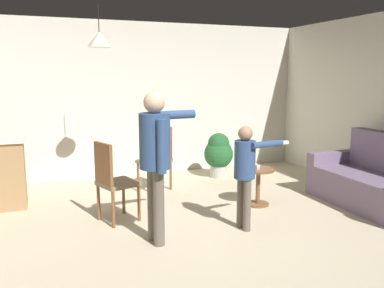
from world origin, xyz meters
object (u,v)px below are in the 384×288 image
person_child (245,166)px  potted_plant_corner (219,153)px  spare_remote_on_table (258,167)px  dining_chair_near_wall (113,179)px  dining_chair_by_counter (158,157)px  side_table_by_couch (258,182)px  couch_floral (376,183)px  person_adult (156,151)px

person_child → potted_plant_corner: person_child is taller
potted_plant_corner → spare_remote_on_table: size_ratio=6.04×
person_child → dining_chair_near_wall: 1.61m
dining_chair_by_counter → spare_remote_on_table: size_ratio=7.69×
side_table_by_couch → dining_chair_by_counter: bearing=133.4°
dining_chair_by_counter → dining_chair_near_wall: 1.41m
dining_chair_by_counter → couch_floral: bearing=-69.7°
couch_floral → dining_chair_by_counter: 3.13m
couch_floral → potted_plant_corner: size_ratio=2.31×
dining_chair_by_counter → dining_chair_near_wall: bearing=-164.2°
potted_plant_corner → spare_remote_on_table: bearing=-95.5°
couch_floral → person_child: 2.11m
dining_chair_by_counter → dining_chair_near_wall: size_ratio=1.00×
couch_floral → side_table_by_couch: couch_floral is taller
dining_chair_by_counter → spare_remote_on_table: bearing=-81.4°
person_adult → dining_chair_by_counter: person_adult is taller
side_table_by_couch → dining_chair_near_wall: 2.00m
person_child → dining_chair_near_wall: person_child is taller
dining_chair_near_wall → spare_remote_on_table: (1.98, -0.07, -0.01)m
couch_floral → spare_remote_on_table: (-1.47, 0.64, 0.21)m
person_adult → couch_floral: bearing=86.4°
person_adult → person_child: 1.09m
person_adult → dining_chair_near_wall: bearing=-162.6°
potted_plant_corner → spare_remote_on_table: potted_plant_corner is taller
side_table_by_couch → person_child: bearing=-129.8°
couch_floral → side_table_by_couch: (-1.46, 0.64, -0.00)m
dining_chair_near_wall → spare_remote_on_table: dining_chair_near_wall is taller
side_table_by_couch → person_adult: person_adult is taller
couch_floral → person_adult: bearing=92.2°
dining_chair_by_counter → spare_remote_on_table: 1.59m
person_child → dining_chair_near_wall: bearing=-126.6°
person_adult → person_child: bearing=85.1°
person_adult → potted_plant_corner: (1.82, 2.35, -0.58)m
spare_remote_on_table → dining_chair_by_counter: bearing=133.3°
person_child → dining_chair_near_wall: size_ratio=1.22×
couch_floral → person_adult: (-3.13, -0.08, 0.68)m
dining_chair_near_wall → potted_plant_corner: size_ratio=1.27×
person_child → dining_chair_near_wall: (-1.39, 0.79, -0.21)m
side_table_by_couch → dining_chair_by_counter: 1.60m
couch_floral → dining_chair_near_wall: (-3.45, 0.71, 0.21)m
dining_chair_by_counter → dining_chair_near_wall: same height
dining_chair_near_wall → potted_plant_corner: (2.14, 1.56, -0.11)m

